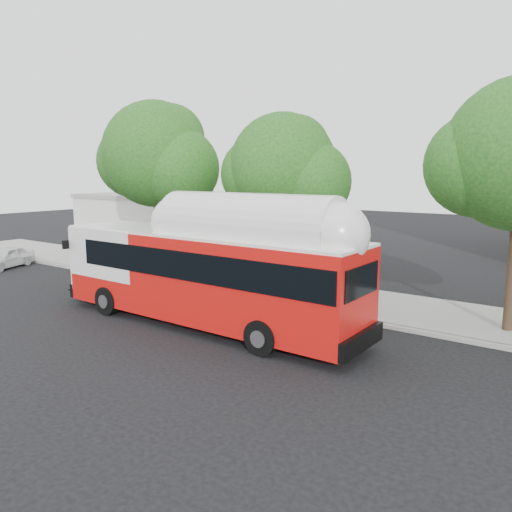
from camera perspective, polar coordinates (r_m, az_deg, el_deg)
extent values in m
plane|color=black|center=(19.15, -4.39, -8.30)|extent=(120.00, 120.00, 0.00)
cube|color=gray|center=(24.27, 5.57, -4.30)|extent=(60.00, 5.00, 0.15)
cube|color=gray|center=(22.13, 2.16, -5.62)|extent=(60.00, 0.30, 0.15)
cube|color=maroon|center=(23.86, -3.87, -4.50)|extent=(10.00, 0.32, 0.16)
cylinder|color=#2D2116|center=(28.59, -11.20, 3.69)|extent=(0.36, 0.36, 6.08)
sphere|color=#154C16|center=(28.47, -11.45, 11.32)|extent=(5.80, 5.80, 5.80)
sphere|color=#154C16|center=(27.45, -8.78, 9.88)|extent=(4.35, 4.35, 4.35)
cylinder|color=#2D2116|center=(23.87, 2.99, 1.97)|extent=(0.36, 0.36, 5.44)
sphere|color=#154C16|center=(23.67, 3.06, 10.15)|extent=(5.00, 5.00, 5.00)
sphere|color=#154C16|center=(23.13, 6.21, 8.44)|extent=(3.75, 3.75, 3.75)
cube|color=silver|center=(38.20, -6.98, 3.66)|extent=(16.00, 10.00, 4.00)
cube|color=gray|center=(38.05, -7.04, 6.81)|extent=(16.20, 10.20, 0.30)
cube|color=red|center=(19.16, -6.05, -2.29)|extent=(13.01, 2.96, 3.14)
cube|color=black|center=(18.69, -4.86, -0.55)|extent=(11.71, 3.01, 1.03)
cube|color=white|center=(18.90, -6.14, 2.49)|extent=(13.01, 2.87, 0.11)
cube|color=white|center=(17.49, -0.91, 2.91)|extent=(6.95, 2.24, 0.59)
cube|color=black|center=(24.70, -18.25, -3.39)|extent=(0.89, 1.96, 0.06)
imported|color=#2A23A0|center=(24.60, -18.31, -2.20)|extent=(0.67, 1.86, 0.98)
imported|color=silver|center=(34.60, -26.68, -0.15)|extent=(4.13, 2.73, 1.31)
cylinder|color=red|center=(25.72, -8.12, 1.28)|extent=(0.13, 0.13, 4.42)
cube|color=black|center=(25.50, -8.24, 6.45)|extent=(0.06, 0.44, 0.28)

